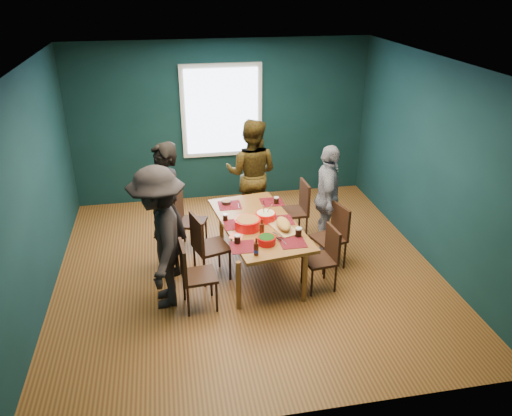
{
  "coord_description": "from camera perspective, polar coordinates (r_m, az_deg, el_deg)",
  "views": [
    {
      "loc": [
        -0.94,
        -5.68,
        3.65
      ],
      "look_at": [
        0.12,
        -0.01,
        0.91
      ],
      "focal_mm": 35.0,
      "sensor_mm": 36.0,
      "label": 1
    }
  ],
  "objects": [
    {
      "name": "beer_bottle_a",
      "position": [
        5.73,
        0.03,
        -4.71
      ],
      "size": [
        0.06,
        0.06,
        0.22
      ],
      "color": "#4A1B0D",
      "rests_on": "dining_table"
    },
    {
      "name": "cola_glass_a",
      "position": [
        5.98,
        -2.15,
        -3.55
      ],
      "size": [
        0.08,
        0.08,
        0.11
      ],
      "color": "black",
      "rests_on": "dining_table"
    },
    {
      "name": "small_bowl",
      "position": [
        7.0,
        -3.41,
        0.67
      ],
      "size": [
        0.13,
        0.13,
        0.05
      ],
      "color": "black",
      "rests_on": "dining_table"
    },
    {
      "name": "cola_glass_d",
      "position": [
        6.53,
        -3.53,
        -1.04
      ],
      "size": [
        0.07,
        0.07,
        0.09
      ],
      "color": "black",
      "rests_on": "dining_table"
    },
    {
      "name": "chair_right_mid",
      "position": [
        6.75,
        8.89,
        -2.69
      ],
      "size": [
        0.48,
        0.48,
        0.86
      ],
      "rotation": [
        0.0,
        0.0,
        0.27
      ],
      "color": "black",
      "rests_on": "floor"
    },
    {
      "name": "napkin_c",
      "position": [
        5.99,
        4.31,
        -4.23
      ],
      "size": [
        0.19,
        0.19,
        0.0
      ],
      "primitive_type": "cube",
      "rotation": [
        0.0,
        0.0,
        0.72
      ],
      "color": "#FF776B",
      "rests_on": "dining_table"
    },
    {
      "name": "person_near_left",
      "position": [
        5.85,
        -10.92,
        -3.43
      ],
      "size": [
        0.65,
        1.13,
        1.74
      ],
      "primitive_type": "imported",
      "rotation": [
        0.0,
        0.0,
        4.71
      ],
      "color": "black",
      "rests_on": "floor"
    },
    {
      "name": "room",
      "position": [
        6.43,
        -1.48,
        4.68
      ],
      "size": [
        5.01,
        5.01,
        2.71
      ],
      "color": "#95632B",
      "rests_on": "ground"
    },
    {
      "name": "person_right",
      "position": [
        7.06,
        8.18,
        1.09
      ],
      "size": [
        0.58,
        0.97,
        1.54
      ],
      "primitive_type": "imported",
      "rotation": [
        0.0,
        0.0,
        1.33
      ],
      "color": "silver",
      "rests_on": "floor"
    },
    {
      "name": "bowl_herbs",
      "position": [
        5.97,
        1.21,
        -3.67
      ],
      "size": [
        0.22,
        0.22,
        0.1
      ],
      "color": "red",
      "rests_on": "dining_table"
    },
    {
      "name": "bowl_dumpling",
      "position": [
        6.53,
        1.12,
        -0.92
      ],
      "size": [
        0.27,
        0.27,
        0.25
      ],
      "color": "red",
      "rests_on": "dining_table"
    },
    {
      "name": "dining_table",
      "position": [
        6.52,
        0.31,
        -2.19
      ],
      "size": [
        1.16,
        1.93,
        0.69
      ],
      "rotation": [
        0.0,
        0.0,
        0.14
      ],
      "color": "#925B2B",
      "rests_on": "floor"
    },
    {
      "name": "bowl_salad",
      "position": [
        6.31,
        -0.97,
        -1.78
      ],
      "size": [
        0.33,
        0.33,
        0.14
      ],
      "color": "red",
      "rests_on": "dining_table"
    },
    {
      "name": "cola_glass_c",
      "position": [
        7.0,
        2.34,
        0.91
      ],
      "size": [
        0.07,
        0.07,
        0.1
      ],
      "color": "black",
      "rests_on": "dining_table"
    },
    {
      "name": "cola_glass_b",
      "position": [
        6.15,
        4.88,
        -2.72
      ],
      "size": [
        0.08,
        0.08,
        0.12
      ],
      "color": "black",
      "rests_on": "dining_table"
    },
    {
      "name": "cutting_board",
      "position": [
        6.31,
        3.15,
        -1.95
      ],
      "size": [
        0.35,
        0.59,
        0.13
      ],
      "rotation": [
        0.0,
        0.0,
        0.28
      ],
      "color": "tan",
      "rests_on": "dining_table"
    },
    {
      "name": "napkin_a",
      "position": [
        6.55,
        2.99,
        -1.43
      ],
      "size": [
        0.15,
        0.15,
        0.0
      ],
      "primitive_type": "cube",
      "rotation": [
        0.0,
        0.0,
        -0.11
      ],
      "color": "#FF776B",
      "rests_on": "dining_table"
    },
    {
      "name": "chair_left_near",
      "position": [
        5.88,
        -7.34,
        -7.15
      ],
      "size": [
        0.42,
        0.42,
        0.86
      ],
      "rotation": [
        0.0,
        0.0,
        0.09
      ],
      "color": "black",
      "rests_on": "floor"
    },
    {
      "name": "person_far_left",
      "position": [
        6.47,
        -10.19,
        -0.23
      ],
      "size": [
        0.62,
        0.76,
        1.78
      ],
      "primitive_type": "imported",
      "rotation": [
        0.0,
        0.0,
        5.06
      ],
      "color": "black",
      "rests_on": "floor"
    },
    {
      "name": "chair_left_mid",
      "position": [
        6.38,
        -5.87,
        -3.95
      ],
      "size": [
        0.51,
        0.51,
        0.91
      ],
      "rotation": [
        0.0,
        0.0,
        0.29
      ],
      "color": "black",
      "rests_on": "floor"
    },
    {
      "name": "napkin_b",
      "position": [
        6.17,
        -2.26,
        -3.22
      ],
      "size": [
        0.21,
        0.21,
        0.0
      ],
      "primitive_type": "cube",
      "rotation": [
        0.0,
        0.0,
        -0.38
      ],
      "color": "#FF776B",
      "rests_on": "dining_table"
    },
    {
      "name": "person_back",
      "position": [
        7.65,
        -0.51,
        3.97
      ],
      "size": [
        1.01,
        0.91,
        1.7
      ],
      "primitive_type": "imported",
      "rotation": [
        0.0,
        0.0,
        2.75
      ],
      "color": "black",
      "rests_on": "floor"
    },
    {
      "name": "chair_right_far",
      "position": [
        7.38,
        4.83,
        0.21
      ],
      "size": [
        0.42,
        0.42,
        0.89
      ],
      "rotation": [
        0.0,
        0.0,
        0.04
      ],
      "color": "black",
      "rests_on": "floor"
    },
    {
      "name": "chair_left_far",
      "position": [
        7.14,
        -8.06,
        -1.01
      ],
      "size": [
        0.49,
        0.49,
        0.86
      ],
      "rotation": [
        0.0,
        0.0,
        -0.32
      ],
      "color": "black",
      "rests_on": "floor"
    },
    {
      "name": "beer_bottle_b",
      "position": [
        6.14,
        0.68,
        -2.44
      ],
      "size": [
        0.06,
        0.06,
        0.23
      ],
      "color": "#4A1B0D",
      "rests_on": "dining_table"
    },
    {
      "name": "chair_right_near",
      "position": [
        6.28,
        7.95,
        -5.17
      ],
      "size": [
        0.41,
        0.41,
        0.82
      ],
      "rotation": [
        0.0,
        0.0,
        0.12
      ],
      "color": "black",
      "rests_on": "floor"
    }
  ]
}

